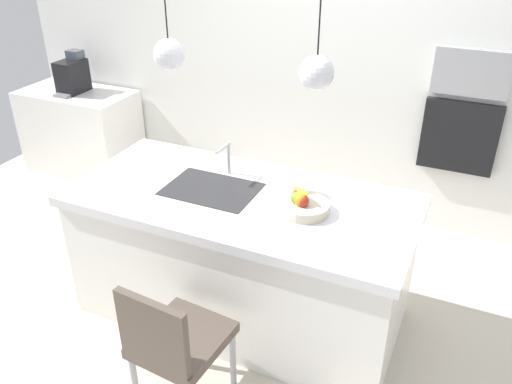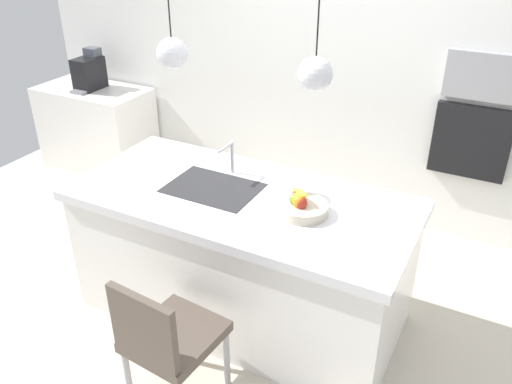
# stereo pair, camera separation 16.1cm
# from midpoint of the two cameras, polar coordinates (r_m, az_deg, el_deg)

# --- Properties ---
(floor) EXTENTS (6.60, 6.60, 0.00)m
(floor) POSITION_cam_midpoint_polar(r_m,az_deg,el_deg) (3.69, -0.13, -12.52)
(floor) COLOR beige
(floor) RESTS_ON ground
(back_wall) EXTENTS (6.00, 0.10, 2.60)m
(back_wall) POSITION_cam_midpoint_polar(r_m,az_deg,el_deg) (4.44, 10.14, 13.58)
(back_wall) COLOR white
(back_wall) RESTS_ON ground
(kitchen_island) EXTENTS (2.09, 0.98, 0.89)m
(kitchen_island) POSITION_cam_midpoint_polar(r_m,az_deg,el_deg) (3.41, -0.14, -6.89)
(kitchen_island) COLOR white
(kitchen_island) RESTS_ON ground
(sink_basin) EXTENTS (0.56, 0.40, 0.02)m
(sink_basin) POSITION_cam_midpoint_polar(r_m,az_deg,el_deg) (3.26, -3.26, 0.34)
(sink_basin) COLOR #2D2D30
(sink_basin) RESTS_ON kitchen_island
(faucet) EXTENTS (0.02, 0.17, 0.22)m
(faucet) POSITION_cam_midpoint_polar(r_m,az_deg,el_deg) (3.36, -1.48, 4.09)
(faucet) COLOR silver
(faucet) RESTS_ON kitchen_island
(fruit_bowl) EXTENTS (0.28, 0.28, 0.15)m
(fruit_bowl) POSITION_cam_midpoint_polar(r_m,az_deg,el_deg) (2.99, 6.51, -1.54)
(fruit_bowl) COLOR beige
(fruit_bowl) RESTS_ON kitchen_island
(side_counter) EXTENTS (1.10, 0.60, 0.83)m
(side_counter) POSITION_cam_midpoint_polar(r_m,az_deg,el_deg) (5.63, -15.94, 6.65)
(side_counter) COLOR white
(side_counter) RESTS_ON ground
(coffee_machine) EXTENTS (0.20, 0.35, 0.38)m
(coffee_machine) POSITION_cam_midpoint_polar(r_m,az_deg,el_deg) (5.45, -16.73, 12.26)
(coffee_machine) COLOR black
(coffee_machine) RESTS_ON side_counter
(microwave) EXTENTS (0.54, 0.08, 0.34)m
(microwave) POSITION_cam_midpoint_polar(r_m,az_deg,el_deg) (4.17, 24.50, 11.28)
(microwave) COLOR #9E9EA3
(microwave) RESTS_ON back_wall
(oven) EXTENTS (0.56, 0.08, 0.56)m
(oven) POSITION_cam_midpoint_polar(r_m,az_deg,el_deg) (4.33, 23.16, 5.01)
(oven) COLOR black
(oven) RESTS_ON back_wall
(chair_near) EXTENTS (0.46, 0.50, 0.85)m
(chair_near) POSITION_cam_midpoint_polar(r_m,az_deg,el_deg) (2.83, -7.97, -15.34)
(chair_near) COLOR brown
(chair_near) RESTS_ON ground
(pendant_light_left) EXTENTS (0.18, 0.18, 0.78)m
(pendant_light_left) POSITION_cam_midpoint_polar(r_m,az_deg,el_deg) (3.09, -7.51, 14.66)
(pendant_light_left) COLOR silver
(pendant_light_right) EXTENTS (0.18, 0.18, 0.78)m
(pendant_light_right) POSITION_cam_midpoint_polar(r_m,az_deg,el_deg) (2.70, 8.15, 12.55)
(pendant_light_right) COLOR silver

